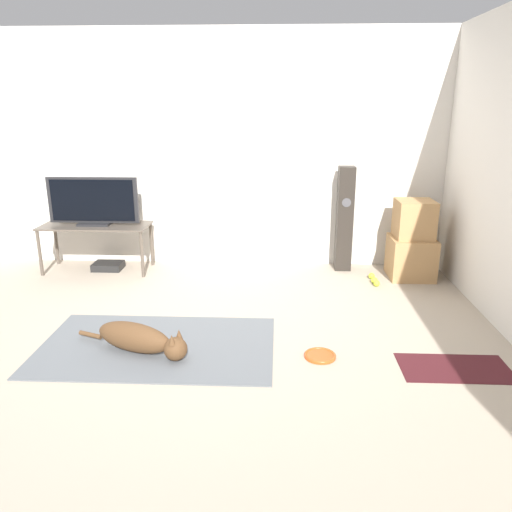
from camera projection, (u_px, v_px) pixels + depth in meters
ground_plane at (179, 343)px, 3.86m from camera, size 12.00×12.00×0.00m
wall_back at (210, 151)px, 5.50m from camera, size 8.00×0.06×2.55m
area_rug at (157, 346)px, 3.81m from camera, size 1.77×1.08×0.01m
dog at (140, 339)px, 3.67m from camera, size 0.91×0.41×0.22m
frisbee at (320, 356)px, 3.64m from camera, size 0.23×0.23×0.03m
cardboard_box_lower at (411, 258)px, 5.28m from camera, size 0.45×0.45×0.43m
cardboard_box_upper at (414, 219)px, 5.17m from camera, size 0.38×0.38×0.39m
floor_speaker at (345, 219)px, 5.43m from camera, size 0.17×0.18×1.14m
tv_stand at (96, 230)px, 5.43m from camera, size 1.16×0.47×0.52m
tv at (93, 202)px, 5.34m from camera, size 0.97×0.20×0.52m
tennis_ball_by_boxes at (372, 276)px, 5.27m from camera, size 0.07×0.07×0.07m
tennis_ball_near_speaker at (374, 280)px, 5.14m from camera, size 0.07×0.07×0.07m
tennis_ball_loose_on_carpet at (377, 283)px, 5.05m from camera, size 0.07×0.07×0.07m
game_console at (108, 266)px, 5.58m from camera, size 0.32×0.25×0.08m
door_mat at (455, 368)px, 3.49m from camera, size 0.77×0.41×0.01m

